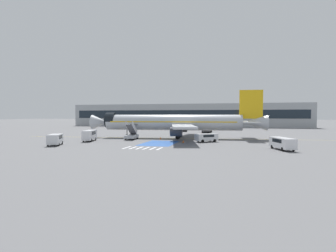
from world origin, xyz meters
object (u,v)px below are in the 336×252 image
at_px(service_van_0, 282,143).
at_px(ground_crew_2, 202,136).
at_px(service_van_3, 55,139).
at_px(boarding_stairs_forward, 132,135).
at_px(ground_crew_1, 176,135).
at_px(terminal_building, 185,115).
at_px(service_van_1, 90,135).
at_px(ground_crew_0, 214,136).
at_px(service_van_2, 206,137).
at_px(traffic_cone_0, 161,138).
at_px(fuel_tanker, 207,127).
at_px(traffic_cone_1, 183,141).
at_px(airliner, 175,122).

distance_m(service_van_0, ground_crew_2, 20.74).
distance_m(service_van_0, service_van_3, 40.47).
xyz_separation_m(boarding_stairs_forward, ground_crew_2, (16.11, 3.01, -0.11)).
bearing_deg(ground_crew_1, ground_crew_2, -152.11).
height_order(service_van_3, terminal_building, terminal_building).
height_order(service_van_1, ground_crew_0, service_van_1).
bearing_deg(service_van_0, service_van_2, -55.03).
distance_m(boarding_stairs_forward, ground_crew_0, 19.15).
height_order(ground_crew_0, ground_crew_1, ground_crew_1).
relative_size(service_van_1, service_van_2, 1.13).
bearing_deg(traffic_cone_0, ground_crew_1, 11.26).
bearing_deg(fuel_tanker, service_van_2, -85.16).
bearing_deg(service_van_1, traffic_cone_1, 171.86).
distance_m(traffic_cone_0, traffic_cone_1, 8.87).
relative_size(ground_crew_0, traffic_cone_1, 3.29).
height_order(service_van_0, terminal_building, terminal_building).
relative_size(boarding_stairs_forward, terminal_building, 0.05).
height_order(fuel_tanker, service_van_1, fuel_tanker).
bearing_deg(ground_crew_0, airliner, 70.66).
xyz_separation_m(service_van_2, traffic_cone_0, (-11.15, 3.75, -0.81)).
bearing_deg(service_van_3, service_van_0, 161.17).
relative_size(service_van_2, ground_crew_2, 3.06).
bearing_deg(service_van_0, terminal_building, -88.41).
relative_size(airliner, fuel_tanker, 4.14).
height_order(service_van_2, ground_crew_1, ground_crew_1).
relative_size(ground_crew_2, traffic_cone_0, 3.03).
relative_size(service_van_1, ground_crew_0, 3.44).
xyz_separation_m(service_van_0, traffic_cone_0, (-24.48, 13.45, -0.93)).
bearing_deg(ground_crew_0, service_van_1, 107.19).
distance_m(service_van_1, traffic_cone_1, 20.59).
xyz_separation_m(service_van_2, terminal_building, (-18.34, 74.63, 4.53)).
xyz_separation_m(service_van_1, ground_crew_0, (26.41, 8.09, -0.48)).
bearing_deg(service_van_2, airliner, 12.79).
relative_size(fuel_tanker, service_van_3, 2.12).
bearing_deg(service_van_3, terminal_building, -119.37).
xyz_separation_m(fuel_tanker, ground_crew_2, (1.40, -26.54, -0.91)).
distance_m(boarding_stairs_forward, ground_crew_1, 10.53).
distance_m(service_van_1, traffic_cone_0, 16.10).
height_order(airliner, fuel_tanker, airliner).
bearing_deg(service_van_1, ground_crew_1, -167.41).
bearing_deg(boarding_stairs_forward, ground_crew_2, 4.87).
xyz_separation_m(ground_crew_0, traffic_cone_0, (-12.55, 0.03, -0.66)).
relative_size(boarding_stairs_forward, ground_crew_0, 3.33).
bearing_deg(boarding_stairs_forward, terminal_building, 84.85).
bearing_deg(service_van_0, airliner, -56.90).
xyz_separation_m(boarding_stairs_forward, ground_crew_0, (19.05, 1.96, -0.10)).
bearing_deg(ground_crew_1, service_van_2, 174.26).
distance_m(fuel_tanker, traffic_cone_0, 28.78).
height_order(ground_crew_0, traffic_cone_1, ground_crew_0).
xyz_separation_m(service_van_2, ground_crew_1, (-7.47, 4.48, 0.01)).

